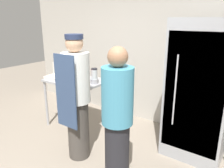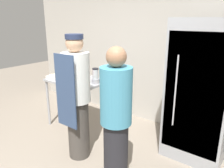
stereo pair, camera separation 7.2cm
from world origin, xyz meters
The scene contains 8 objects.
back_wall centered at (0.00, 2.21, 1.42)m, with size 6.40×0.12×2.85m, color #B7B2A8.
refrigerator centered at (0.87, 1.57, 0.95)m, with size 0.79×0.72×1.91m.
prep_counter centered at (-1.10, 1.19, 0.77)m, with size 1.02×0.71×0.88m.
donut_box centered at (-1.44, 0.99, 0.92)m, with size 0.29×0.23×0.27m.
blender_pitcher centered at (-0.69, 1.20, 0.99)m, with size 0.13×0.13×0.25m.
binder_stack centered at (-0.93, 1.02, 0.95)m, with size 0.31×0.26×0.14m.
person_baker centered at (-0.43, 0.52, 0.89)m, with size 0.36×0.38×1.71m.
person_customer centered at (0.32, 0.39, 0.83)m, with size 0.35×0.35×1.63m.
Camera 2 is at (1.60, -1.37, 1.88)m, focal length 35.00 mm.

